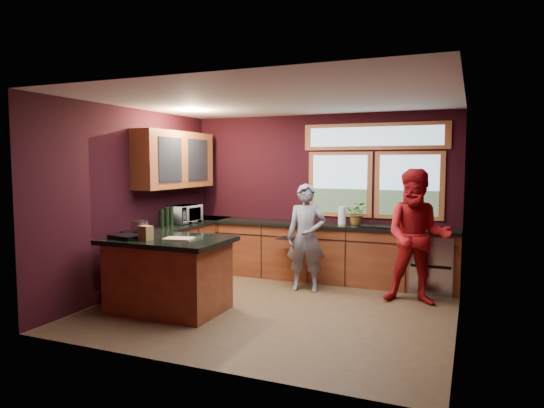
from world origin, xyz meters
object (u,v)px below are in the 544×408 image
Objects in this scene: person_red at (417,237)px; stock_pot at (140,227)px; island at (168,274)px; cutting_board at (179,239)px; person_grey at (306,238)px.

person_red is 3.74m from stock_pot.
cutting_board is at bearing -14.04° from island.
cutting_board is (0.20, -0.05, 0.48)m from island.
island is 0.85× the size of person_red.
person_red is at bearing -11.91° from person_grey.
island is at bearing 165.96° from cutting_board.
stock_pot reaches higher than island.
person_red is 7.61× the size of stock_pot.
person_grey is 2.39m from stock_pot.
island is 2.11m from person_grey.
person_grey is at bearing 173.33° from person_red.
cutting_board is at bearing -14.93° from stock_pot.
person_grey is at bearing 55.81° from cutting_board.
island is 3.33m from person_red.
cutting_board is 1.46× the size of stock_pot.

